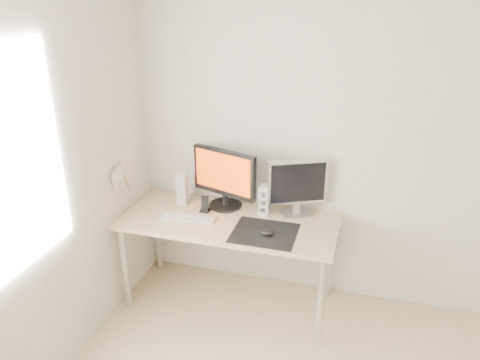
{
  "coord_description": "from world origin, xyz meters",
  "views": [
    {
      "loc": [
        0.0,
        -1.56,
        2.35
      ],
      "look_at": [
        -0.87,
        1.49,
        1.01
      ],
      "focal_mm": 35.0,
      "sensor_mm": 36.0,
      "label": 1
    }
  ],
  "objects_px": {
    "speaker_right": "(265,200)",
    "keyboard": "(188,218)",
    "main_monitor": "(224,177)",
    "second_monitor": "(297,185)",
    "speaker_left": "(183,189)",
    "phone_dock": "(205,207)",
    "desk": "(229,228)",
    "mouse": "(266,233)"
  },
  "relations": [
    {
      "from": "second_monitor",
      "to": "keyboard",
      "type": "xyz_separation_m",
      "value": [
        -0.76,
        -0.3,
        -0.23
      ]
    },
    {
      "from": "keyboard",
      "to": "main_monitor",
      "type": "bearing_deg",
      "value": 54.8
    },
    {
      "from": "speaker_right",
      "to": "keyboard",
      "type": "height_order",
      "value": "speaker_right"
    },
    {
      "from": "desk",
      "to": "keyboard",
      "type": "distance_m",
      "value": 0.32
    },
    {
      "from": "mouse",
      "to": "desk",
      "type": "relative_size",
      "value": 0.07
    },
    {
      "from": "speaker_right",
      "to": "phone_dock",
      "type": "height_order",
      "value": "speaker_right"
    },
    {
      "from": "speaker_right",
      "to": "mouse",
      "type": "bearing_deg",
      "value": -74.16
    },
    {
      "from": "desk",
      "to": "phone_dock",
      "type": "bearing_deg",
      "value": 161.9
    },
    {
      "from": "desk",
      "to": "speaker_right",
      "type": "xyz_separation_m",
      "value": [
        0.23,
        0.15,
        0.2
      ]
    },
    {
      "from": "desk",
      "to": "phone_dock",
      "type": "distance_m",
      "value": 0.25
    },
    {
      "from": "second_monitor",
      "to": "keyboard",
      "type": "height_order",
      "value": "second_monitor"
    },
    {
      "from": "speaker_left",
      "to": "keyboard",
      "type": "xyz_separation_m",
      "value": [
        0.14,
        -0.25,
        -0.11
      ]
    },
    {
      "from": "mouse",
      "to": "speaker_right",
      "type": "xyz_separation_m",
      "value": [
        -0.09,
        0.31,
        0.1
      ]
    },
    {
      "from": "mouse",
      "to": "speaker_left",
      "type": "relative_size",
      "value": 0.45
    },
    {
      "from": "main_monitor",
      "to": "speaker_right",
      "type": "height_order",
      "value": "main_monitor"
    },
    {
      "from": "second_monitor",
      "to": "keyboard",
      "type": "bearing_deg",
      "value": -158.08
    },
    {
      "from": "second_monitor",
      "to": "speaker_left",
      "type": "xyz_separation_m",
      "value": [
        -0.9,
        -0.05,
        -0.12
      ]
    },
    {
      "from": "phone_dock",
      "to": "main_monitor",
      "type": "bearing_deg",
      "value": 46.67
    },
    {
      "from": "desk",
      "to": "speaker_left",
      "type": "bearing_deg",
      "value": 158.87
    },
    {
      "from": "mouse",
      "to": "main_monitor",
      "type": "xyz_separation_m",
      "value": [
        -0.42,
        0.36,
        0.23
      ]
    },
    {
      "from": "speaker_left",
      "to": "second_monitor",
      "type": "bearing_deg",
      "value": 3.28
    },
    {
      "from": "second_monitor",
      "to": "speaker_left",
      "type": "distance_m",
      "value": 0.91
    },
    {
      "from": "mouse",
      "to": "keyboard",
      "type": "xyz_separation_m",
      "value": [
        -0.62,
        0.07,
        -0.01
      ]
    },
    {
      "from": "desk",
      "to": "phone_dock",
      "type": "xyz_separation_m",
      "value": [
        -0.21,
        0.07,
        0.12
      ]
    },
    {
      "from": "speaker_left",
      "to": "speaker_right",
      "type": "bearing_deg",
      "value": -1.53
    },
    {
      "from": "main_monitor",
      "to": "phone_dock",
      "type": "bearing_deg",
      "value": -133.33
    },
    {
      "from": "desk",
      "to": "speaker_left",
      "type": "height_order",
      "value": "speaker_left"
    },
    {
      "from": "mouse",
      "to": "speaker_left",
      "type": "xyz_separation_m",
      "value": [
        -0.76,
        0.33,
        0.1
      ]
    },
    {
      "from": "desk",
      "to": "phone_dock",
      "type": "height_order",
      "value": "phone_dock"
    },
    {
      "from": "speaker_left",
      "to": "speaker_right",
      "type": "distance_m",
      "value": 0.67
    },
    {
      "from": "main_monitor",
      "to": "keyboard",
      "type": "distance_m",
      "value": 0.42
    },
    {
      "from": "main_monitor",
      "to": "speaker_left",
      "type": "bearing_deg",
      "value": -175.27
    },
    {
      "from": "desk",
      "to": "mouse",
      "type": "bearing_deg",
      "value": -26.32
    },
    {
      "from": "phone_dock",
      "to": "desk",
      "type": "bearing_deg",
      "value": -18.1
    },
    {
      "from": "speaker_right",
      "to": "phone_dock",
      "type": "bearing_deg",
      "value": -169.87
    },
    {
      "from": "speaker_left",
      "to": "phone_dock",
      "type": "xyz_separation_m",
      "value": [
        0.22,
        -0.1,
        -0.08
      ]
    },
    {
      "from": "second_monitor",
      "to": "phone_dock",
      "type": "bearing_deg",
      "value": -167.57
    },
    {
      "from": "desk",
      "to": "second_monitor",
      "type": "bearing_deg",
      "value": 25.26
    },
    {
      "from": "speaker_left",
      "to": "phone_dock",
      "type": "bearing_deg",
      "value": -23.94
    },
    {
      "from": "main_monitor",
      "to": "second_monitor",
      "type": "xyz_separation_m",
      "value": [
        0.56,
        0.02,
        -0.01
      ]
    },
    {
      "from": "speaker_right",
      "to": "keyboard",
      "type": "bearing_deg",
      "value": -155.97
    },
    {
      "from": "speaker_right",
      "to": "phone_dock",
      "type": "distance_m",
      "value": 0.46
    }
  ]
}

